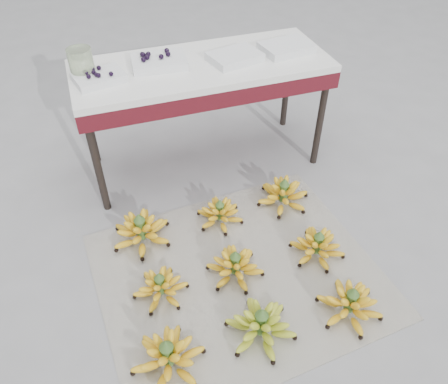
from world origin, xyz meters
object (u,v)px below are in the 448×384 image
object	(u,v)px
newspaper_mat	(238,275)
tray_right	(235,57)
bunch_mid_center	(235,266)
bunch_back_left	(141,231)
tray_left	(159,61)
bunch_back_center	(220,213)
bunch_mid_left	(161,287)
bunch_front_left	(168,357)
vendor_table	(202,76)
bunch_front_right	(350,304)
glass_jar	(81,64)
tray_far_left	(99,77)
tray_far_right	(286,47)
bunch_mid_right	(317,246)
bunch_back_right	(283,195)
bunch_front_center	(261,325)

from	to	relation	value
newspaper_mat	tray_right	distance (m)	1.10
bunch_mid_center	newspaper_mat	bearing A→B (deg)	-48.61
bunch_back_left	newspaper_mat	bearing A→B (deg)	-38.19
tray_left	bunch_back_center	bearing A→B (deg)	-76.13
bunch_mid_left	bunch_back_center	world-z (taller)	same
bunch_front_left	vendor_table	bearing A→B (deg)	74.78
bunch_front_left	bunch_front_right	bearing A→B (deg)	6.75
bunch_mid_center	glass_jar	bearing A→B (deg)	99.30
bunch_front_left	bunch_front_right	world-z (taller)	bunch_front_left
bunch_mid_left	tray_far_left	xyz separation A→B (m)	(-0.05, 0.83, 0.60)
tray_right	vendor_table	bearing A→B (deg)	168.63
tray_right	tray_far_right	bearing A→B (deg)	3.35
bunch_front_right	bunch_mid_right	bearing A→B (deg)	76.29
newspaper_mat	tray_right	bearing A→B (deg)	71.80
bunch_front_right	vendor_table	xyz separation A→B (m)	(-0.27, 1.21, 0.50)
vendor_table	glass_jar	bearing A→B (deg)	177.17
bunch_mid_left	tray_far_left	size ratio (longest dim) A/B	1.04
tray_far_right	bunch_back_right	bearing A→B (deg)	-110.51
bunch_back_right	newspaper_mat	bearing A→B (deg)	-123.14
vendor_table	bunch_mid_left	bearing A→B (deg)	-118.51
bunch_mid_right	vendor_table	world-z (taller)	vendor_table
bunch_mid_left	bunch_back_center	distance (m)	0.52
bunch_mid_left	bunch_mid_center	distance (m)	0.35
bunch_front_center	glass_jar	bearing A→B (deg)	96.44
newspaper_mat	tray_far_right	size ratio (longest dim) A/B	4.37
bunch_back_left	bunch_mid_center	bearing A→B (deg)	-38.63
bunch_front_center	bunch_mid_center	distance (m)	0.32
bunch_back_center	vendor_table	xyz separation A→B (m)	(0.08, 0.52, 0.51)
bunch_mid_center	bunch_mid_right	world-z (taller)	bunch_mid_center
bunch_back_right	tray_far_left	xyz separation A→B (m)	(-0.81, 0.47, 0.59)
vendor_table	tray_far_right	world-z (taller)	tray_far_right
bunch_mid_left	bunch_mid_right	xyz separation A→B (m)	(0.76, -0.02, 0.00)
bunch_front_right	bunch_mid_center	xyz separation A→B (m)	(-0.39, 0.35, -0.00)
tray_far_right	glass_jar	world-z (taller)	glass_jar
bunch_back_left	tray_far_left	xyz separation A→B (m)	(-0.03, 0.49, 0.59)
vendor_table	tray_far_right	size ratio (longest dim) A/B	4.65
tray_left	tray_right	bearing A→B (deg)	-10.59
bunch_front_right	tray_far_right	size ratio (longest dim) A/B	1.10
newspaper_mat	glass_jar	bearing A→B (deg)	117.84
newspaper_mat	tray_far_right	distance (m)	1.22
bunch_back_center	bunch_back_right	size ratio (longest dim) A/B	0.85
bunch_mid_left	tray_left	size ratio (longest dim) A/B	0.95
bunch_front_left	bunch_back_center	world-z (taller)	bunch_front_left
bunch_back_left	tray_far_right	bearing A→B (deg)	32.93
bunch_front_left	bunch_mid_center	bearing A→B (deg)	48.04
newspaper_mat	tray_far_right	world-z (taller)	tray_far_right
bunch_back_left	tray_left	size ratio (longest dim) A/B	1.11
bunch_mid_right	bunch_back_right	world-z (taller)	bunch_back_right
bunch_back_left	tray_left	world-z (taller)	tray_left
bunch_mid_left	tray_right	bearing A→B (deg)	60.60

